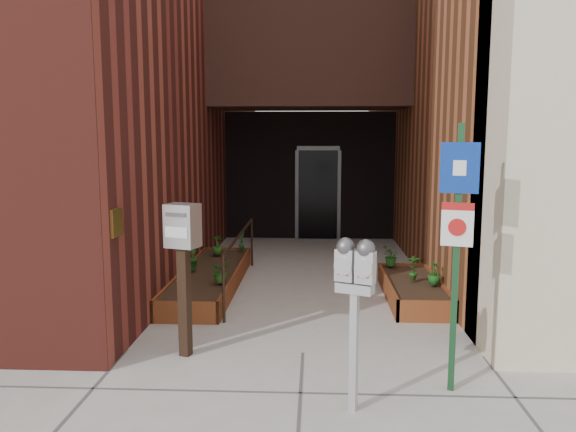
# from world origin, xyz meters

# --- Properties ---
(ground) EXTENTS (80.00, 80.00, 0.00)m
(ground) POSITION_xyz_m (0.00, 0.00, 0.00)
(ground) COLOR #9E9991
(ground) RESTS_ON ground
(architecture) EXTENTS (20.00, 14.60, 10.00)m
(architecture) POSITION_xyz_m (-0.18, 6.89, 4.98)
(architecture) COLOR maroon
(architecture) RESTS_ON ground
(planter_left) EXTENTS (0.90, 3.60, 0.30)m
(planter_left) POSITION_xyz_m (-1.55, 2.70, 0.13)
(planter_left) COLOR brown
(planter_left) RESTS_ON ground
(planter_right) EXTENTS (0.80, 2.20, 0.30)m
(planter_right) POSITION_xyz_m (1.60, 2.20, 0.13)
(planter_right) COLOR brown
(planter_right) RESTS_ON ground
(handrail) EXTENTS (0.04, 3.34, 0.90)m
(handrail) POSITION_xyz_m (-1.05, 2.65, 0.75)
(handrail) COLOR black
(handrail) RESTS_ON ground
(parking_meter) EXTENTS (0.36, 0.25, 1.55)m
(parking_meter) POSITION_xyz_m (0.47, -1.31, 1.20)
(parking_meter) COLOR #B8B8BA
(parking_meter) RESTS_ON ground
(sign_post) EXTENTS (0.34, 0.13, 2.53)m
(sign_post) POSITION_xyz_m (1.43, -0.87, 1.55)
(sign_post) COLOR #153C1F
(sign_post) RESTS_ON ground
(payment_dropbox) EXTENTS (0.40, 0.34, 1.69)m
(payment_dropbox) POSITION_xyz_m (-1.30, -0.12, 1.22)
(payment_dropbox) COLOR black
(payment_dropbox) RESTS_ON ground
(shrub_left_a) EXTENTS (0.42, 0.42, 0.33)m
(shrub_left_a) POSITION_xyz_m (-1.25, 1.92, 0.47)
(shrub_left_a) COLOR #245A19
(shrub_left_a) RESTS_ON planter_left
(shrub_left_b) EXTENTS (0.32, 0.32, 0.41)m
(shrub_left_b) POSITION_xyz_m (-1.85, 2.69, 0.51)
(shrub_left_b) COLOR #185017
(shrub_left_b) RESTS_ON planter_left
(shrub_left_c) EXTENTS (0.24, 0.24, 0.35)m
(shrub_left_c) POSITION_xyz_m (-1.63, 3.86, 0.48)
(shrub_left_c) COLOR #2D631C
(shrub_left_c) RESTS_ON planter_left
(shrub_left_d) EXTENTS (0.24, 0.24, 0.34)m
(shrub_left_d) POSITION_xyz_m (-1.25, 4.30, 0.47)
(shrub_left_d) COLOR #1C6220
(shrub_left_d) RESTS_ON planter_left
(shrub_right_a) EXTENTS (0.21, 0.21, 0.34)m
(shrub_right_a) POSITION_xyz_m (1.85, 1.94, 0.47)
(shrub_right_a) COLOR #195217
(shrub_right_a) RESTS_ON planter_right
(shrub_right_b) EXTENTS (0.25, 0.25, 0.38)m
(shrub_right_b) POSITION_xyz_m (1.60, 2.19, 0.49)
(shrub_right_b) COLOR #205618
(shrub_right_b) RESTS_ON planter_right
(shrub_right_c) EXTENTS (0.39, 0.39, 0.33)m
(shrub_right_c) POSITION_xyz_m (1.38, 3.10, 0.46)
(shrub_right_c) COLOR #1F5F1B
(shrub_right_c) RESTS_ON planter_right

